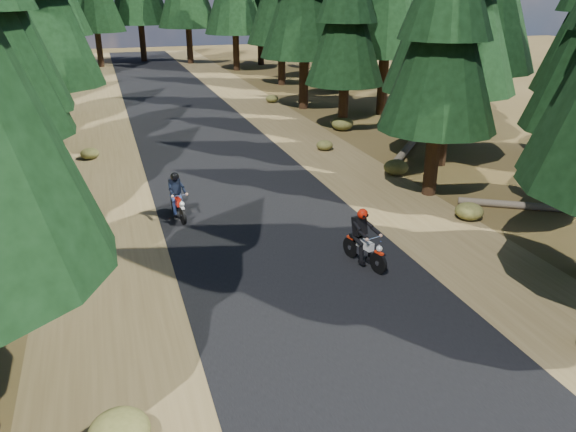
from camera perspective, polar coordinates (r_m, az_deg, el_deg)
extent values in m
plane|color=#423417|center=(13.65, 1.97, -6.55)|extent=(120.00, 120.00, 0.00)
cube|color=black|center=(17.99, -3.47, 0.77)|extent=(6.00, 100.00, 0.01)
cube|color=brown|center=(17.50, -18.18, -0.99)|extent=(3.20, 100.00, 0.01)
cube|color=brown|center=(19.57, 9.66, 2.28)|extent=(3.20, 100.00, 0.01)
cylinder|color=black|center=(19.23, 14.70, 8.54)|extent=(0.48, 0.48, 4.52)
cone|color=black|center=(18.80, 15.56, 16.91)|extent=(3.84, 3.84, 5.65)
cylinder|color=black|center=(22.69, 15.79, 12.14)|extent=(0.53, 0.53, 5.84)
cylinder|color=black|center=(26.70, 17.76, 13.98)|extent=(0.56, 0.56, 6.43)
cylinder|color=black|center=(25.48, -23.40, 12.07)|extent=(0.53, 0.53, 5.72)
cylinder|color=black|center=(27.97, 5.73, 13.22)|extent=(0.48, 0.48, 4.51)
cone|color=black|center=(27.68, 5.96, 18.99)|extent=(3.83, 3.83, 5.64)
cylinder|color=black|center=(31.80, 9.77, 15.87)|extent=(0.56, 0.56, 6.47)
cylinder|color=black|center=(32.32, -23.75, 13.74)|extent=(0.53, 0.53, 5.64)
cylinder|color=black|center=(33.09, 1.63, 15.84)|extent=(0.53, 0.53, 5.83)
cylinder|color=black|center=(38.93, 5.97, 15.79)|extent=(0.48, 0.48, 4.61)
cone|color=black|center=(38.72, 6.15, 20.03)|extent=(3.92, 3.92, 5.77)
cylinder|color=black|center=(39.12, -24.58, 13.87)|extent=(0.48, 0.48, 4.42)
cone|color=black|center=(38.91, -25.25, 17.87)|extent=(3.76, 3.76, 5.52)
cylinder|color=black|center=(41.73, -0.65, 17.12)|extent=(0.53, 0.53, 5.76)
cylinder|color=black|center=(46.75, 3.67, 17.55)|extent=(0.53, 0.53, 5.66)
cylinder|color=black|center=(41.15, 6.90, 17.06)|extent=(0.54, 0.54, 6.00)
cylinder|color=black|center=(35.15, 15.59, 15.26)|extent=(0.52, 0.52, 5.60)
cylinder|color=black|center=(48.42, -22.43, 16.62)|extent=(0.56, 0.56, 6.40)
cylinder|color=black|center=(49.63, -5.35, 17.97)|extent=(0.54, 0.54, 6.00)
cylinder|color=black|center=(51.65, -25.73, 16.60)|extent=(0.57, 0.57, 6.80)
cylinder|color=black|center=(53.25, -2.82, 18.53)|extent=(0.56, 0.56, 6.40)
cylinder|color=black|center=(54.34, -18.81, 17.31)|extent=(0.54, 0.54, 6.00)
cylinder|color=black|center=(54.94, -10.07, 18.35)|extent=(0.56, 0.56, 6.40)
cylinder|color=black|center=(57.46, -14.72, 18.35)|extent=(0.57, 0.57, 6.80)
cylinder|color=black|center=(50.37, 1.93, 18.11)|extent=(0.54, 0.54, 6.00)
cylinder|color=#4C4233|center=(24.80, 12.02, 6.74)|extent=(4.12, 4.75, 0.32)
cylinder|color=#4C4233|center=(19.42, 23.36, 0.93)|extent=(3.89, 2.48, 0.24)
ellipsoid|color=#474C1E|center=(35.25, -1.63, 11.83)|extent=(0.78, 0.78, 0.47)
ellipsoid|color=#474C1E|center=(28.25, 5.55, 9.32)|extent=(1.08, 1.08, 0.65)
ellipsoid|color=#474C1E|center=(24.61, 3.74, 7.19)|extent=(0.72, 0.72, 0.43)
ellipsoid|color=#474C1E|center=(15.35, -23.63, -4.27)|extent=(0.69, 0.69, 0.41)
ellipsoid|color=#474C1E|center=(17.92, 17.93, 0.46)|extent=(0.85, 0.85, 0.51)
ellipsoid|color=#474C1E|center=(9.51, -16.76, -20.24)|extent=(0.94, 0.94, 0.57)
ellipsoid|color=#474C1E|center=(21.62, 10.93, 4.89)|extent=(0.94, 0.94, 0.56)
ellipsoid|color=#474C1E|center=(31.44, -23.26, 8.92)|extent=(1.02, 1.02, 0.61)
ellipsoid|color=#474C1E|center=(24.64, -19.49, 6.00)|extent=(0.75, 0.75, 0.45)
ellipsoid|color=#474C1E|center=(20.54, -25.42, 2.11)|extent=(0.87, 0.87, 0.52)
cube|color=black|center=(14.06, 7.89, -1.29)|extent=(0.37, 0.28, 0.48)
sphere|color=#AE1606|center=(13.93, 7.97, 0.03)|extent=(0.33, 0.33, 0.27)
cube|color=black|center=(17.18, -11.25, 2.76)|extent=(0.34, 0.23, 0.46)
sphere|color=black|center=(17.07, -11.33, 3.83)|extent=(0.29, 0.29, 0.26)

